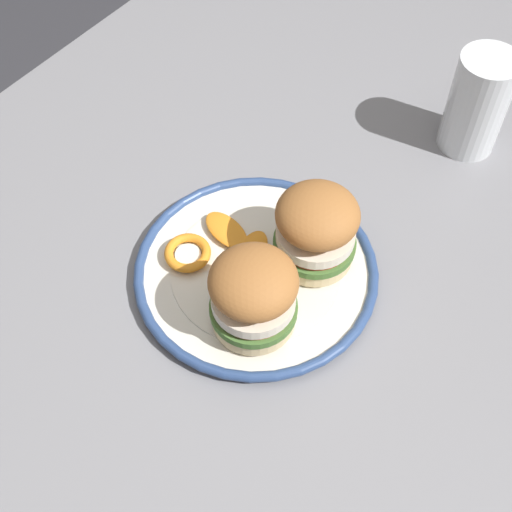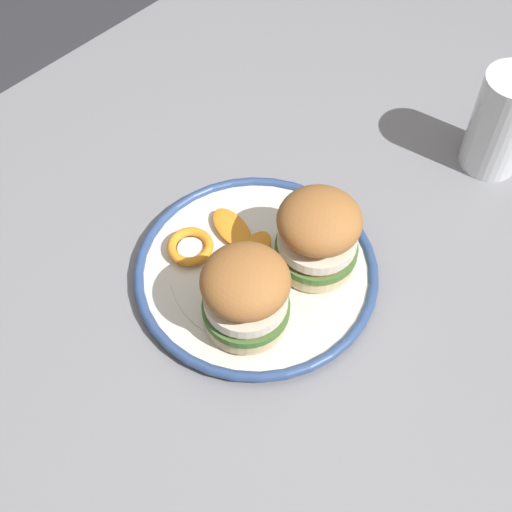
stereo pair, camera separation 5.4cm
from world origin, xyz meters
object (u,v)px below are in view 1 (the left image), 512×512
(dinner_plate, at_px, (256,271))
(drinking_glass, at_px, (476,109))
(dining_table, at_px, (283,317))
(sandwich_half_right, at_px, (253,294))
(sandwich_half_left, at_px, (316,228))

(dinner_plate, distance_m, drinking_glass, 0.36)
(dining_table, xyz_separation_m, dinner_plate, (-0.02, 0.03, 0.10))
(dinner_plate, height_order, sandwich_half_right, sandwich_half_right)
(sandwich_half_right, xyz_separation_m, drinking_glass, (0.40, -0.06, -0.01))
(dining_table, bearing_deg, drinking_glass, -12.23)
(dining_table, distance_m, sandwich_half_right, 0.18)
(sandwich_half_left, bearing_deg, dining_table, 155.41)
(dinner_plate, xyz_separation_m, drinking_glass, (0.34, -0.10, 0.05))
(sandwich_half_right, bearing_deg, dining_table, 7.99)
(drinking_glass, bearing_deg, sandwich_half_left, 169.32)
(sandwich_half_left, bearing_deg, dinner_plate, 141.07)
(dining_table, height_order, drinking_glass, drinking_glass)
(drinking_glass, bearing_deg, sandwich_half_right, 171.58)
(dining_table, relative_size, drinking_glass, 9.82)
(sandwich_half_left, bearing_deg, sandwich_half_right, 177.61)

